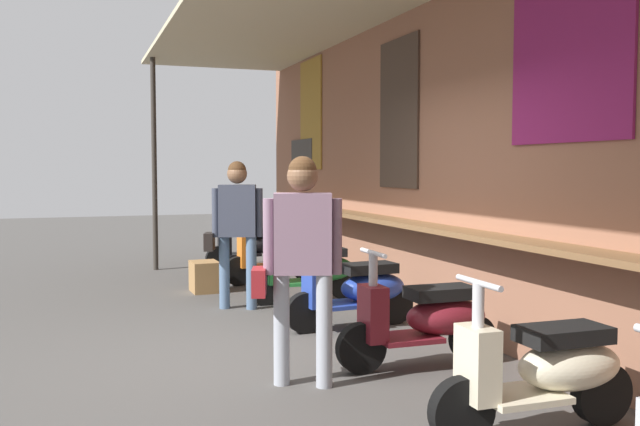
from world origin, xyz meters
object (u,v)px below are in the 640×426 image
at_px(scooter_green, 313,270).
at_px(merchandise_crate, 205,277).
at_px(scooter_cream, 546,370).
at_px(shopper_with_handbag, 236,219).
at_px(scooter_blue, 358,290).
at_px(scooter_orange, 278,256).
at_px(shopper_browsing, 301,246).
at_px(scooter_maroon, 428,319).
at_px(scooter_black, 254,245).

bearing_deg(scooter_green, merchandise_crate, -43.33).
height_order(scooter_cream, shopper_with_handbag, shopper_with_handbag).
relative_size(scooter_blue, scooter_cream, 1.00).
height_order(scooter_orange, shopper_browsing, shopper_browsing).
distance_m(scooter_maroon, merchandise_crate, 4.14).
distance_m(scooter_black, scooter_green, 2.83).
height_order(scooter_green, shopper_with_handbag, shopper_with_handbag).
relative_size(scooter_green, shopper_browsing, 0.82).
relative_size(scooter_green, scooter_cream, 1.00).
relative_size(scooter_black, scooter_maroon, 1.00).
xyz_separation_m(scooter_blue, scooter_maroon, (1.45, 0.00, 0.00)).
bearing_deg(scooter_maroon, scooter_orange, -88.98).
bearing_deg(scooter_blue, shopper_with_handbag, -58.44).
relative_size(scooter_green, scooter_maroon, 1.00).
relative_size(scooter_black, shopper_with_handbag, 0.83).
bearing_deg(shopper_browsing, scooter_green, 176.68).
xyz_separation_m(scooter_orange, scooter_blue, (2.86, -0.00, 0.00)).
height_order(scooter_cream, merchandise_crate, scooter_cream).
relative_size(scooter_black, scooter_cream, 1.00).
xyz_separation_m(scooter_black, scooter_green, (2.83, -0.00, 0.00)).
bearing_deg(scooter_green, scooter_black, -87.48).
bearing_deg(scooter_cream, shopper_with_handbag, -76.48).
height_order(scooter_blue, shopper_with_handbag, shopper_with_handbag).
bearing_deg(merchandise_crate, shopper_browsing, -0.36).
bearing_deg(scooter_green, scooter_orange, -87.48).
bearing_deg(scooter_green, shopper_browsing, 71.82).
bearing_deg(scooter_maroon, scooter_cream, 91.02).
height_order(scooter_orange, scooter_green, same).
distance_m(scooter_orange, shopper_with_handbag, 1.91).
bearing_deg(scooter_cream, scooter_black, -89.00).
xyz_separation_m(scooter_maroon, scooter_cream, (1.49, 0.00, 0.00)).
distance_m(scooter_cream, merchandise_crate, 5.58).
distance_m(scooter_maroon, scooter_cream, 1.49).
bearing_deg(scooter_green, shopper_with_handbag, 6.83).
bearing_deg(scooter_orange, shopper_browsing, 74.62).
distance_m(scooter_black, scooter_orange, 1.37).
height_order(shopper_with_handbag, shopper_browsing, shopper_browsing).
bearing_deg(shopper_browsing, merchandise_crate, -162.98).
height_order(scooter_black, scooter_blue, same).
bearing_deg(shopper_browsing, scooter_black, -173.58).
relative_size(scooter_green, shopper_with_handbag, 0.83).
distance_m(scooter_cream, shopper_browsing, 1.88).
height_order(shopper_with_handbag, merchandise_crate, shopper_with_handbag).
bearing_deg(scooter_maroon, scooter_black, -88.98).
height_order(scooter_maroon, merchandise_crate, scooter_maroon).
distance_m(scooter_orange, scooter_green, 1.46).
relative_size(scooter_black, scooter_green, 1.00).
distance_m(scooter_blue, scooter_cream, 2.94).
bearing_deg(scooter_black, shopper_browsing, 76.64).
distance_m(scooter_green, scooter_blue, 1.40).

